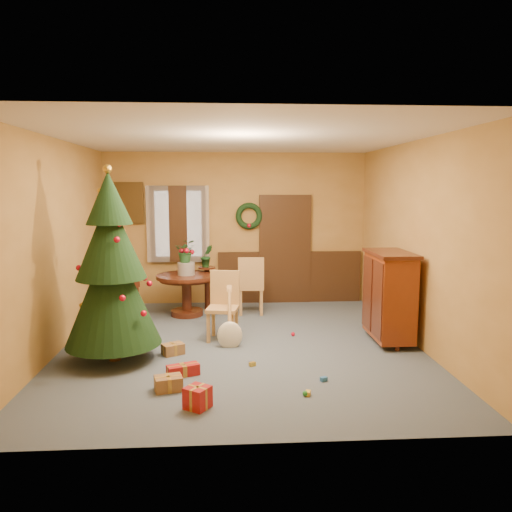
{
  "coord_description": "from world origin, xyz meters",
  "views": [
    {
      "loc": [
        -0.23,
        -6.86,
        2.23
      ],
      "look_at": [
        0.24,
        0.4,
        1.24
      ],
      "focal_mm": 35.0,
      "sensor_mm": 36.0,
      "label": 1
    }
  ],
  "objects": [
    {
      "name": "room_envelope",
      "position": [
        0.21,
        2.7,
        1.12
      ],
      "size": [
        5.5,
        5.5,
        5.5
      ],
      "color": "#3C4C58",
      "rests_on": "ground"
    },
    {
      "name": "toy_d",
      "position": [
        0.8,
        0.43,
        0.03
      ],
      "size": [
        0.06,
        0.06,
        0.06
      ],
      "primitive_type": "sphere",
      "color": "red",
      "rests_on": "floor"
    },
    {
      "name": "dining_table",
      "position": [
        -0.89,
        1.79,
        0.51
      ],
      "size": [
        1.05,
        1.05,
        0.72
      ],
      "color": "black",
      "rests_on": "floor"
    },
    {
      "name": "guitar",
      "position": [
        -0.16,
        -0.04,
        0.42
      ],
      "size": [
        0.44,
        0.59,
        0.82
      ],
      "primitive_type": null,
      "rotation": [
        -0.49,
        0.0,
        -0.17
      ],
      "color": "beige",
      "rests_on": "floor"
    },
    {
      "name": "toy_a",
      "position": [
        0.92,
        -1.37,
        0.03
      ],
      "size": [
        0.09,
        0.08,
        0.05
      ],
      "primitive_type": "cube",
      "rotation": [
        0.0,
        0.0,
        0.46
      ],
      "color": "#2560A2",
      "rests_on": "floor"
    },
    {
      "name": "toy_c",
      "position": [
        0.66,
        -1.76,
        0.03
      ],
      "size": [
        0.08,
        0.09,
        0.05
      ],
      "primitive_type": "cube",
      "rotation": [
        0.0,
        0.0,
        1.2
      ],
      "color": "gold",
      "rests_on": "floor"
    },
    {
      "name": "toy_b",
      "position": [
        0.63,
        -1.77,
        0.03
      ],
      "size": [
        0.06,
        0.06,
        0.06
      ],
      "primitive_type": "sphere",
      "color": "#23832E",
      "rests_on": "floor"
    },
    {
      "name": "gift_a",
      "position": [
        -0.86,
        -1.52,
        0.08
      ],
      "size": [
        0.34,
        0.28,
        0.16
      ],
      "color": "brown",
      "rests_on": "floor"
    },
    {
      "name": "writing_desk",
      "position": [
        -2.15,
        1.64,
        0.61
      ],
      "size": [
        1.01,
        0.75,
        0.8
      ],
      "color": "black",
      "rests_on": "floor"
    },
    {
      "name": "stand_plant",
      "position": [
        -0.55,
        2.17,
        1.0
      ],
      "size": [
        0.28,
        0.26,
        0.41
      ],
      "primitive_type": "imported",
      "rotation": [
        0.0,
        0.0,
        0.41
      ],
      "color": "#19471E",
      "rests_on": "plant_stand"
    },
    {
      "name": "gift_b",
      "position": [
        -0.51,
        -1.99,
        0.11
      ],
      "size": [
        0.31,
        0.31,
        0.23
      ],
      "color": "maroon",
      "rests_on": "floor"
    },
    {
      "name": "centerpiece_plant",
      "position": [
        -0.89,
        1.79,
        1.14
      ],
      "size": [
        0.36,
        0.31,
        0.4
      ],
      "primitive_type": "imported",
      "color": "#1E4C23",
      "rests_on": "urn"
    },
    {
      "name": "gift_c",
      "position": [
        -0.93,
        -0.31,
        0.07
      ],
      "size": [
        0.33,
        0.3,
        0.15
      ],
      "color": "brown",
      "rests_on": "floor"
    },
    {
      "name": "christmas_tree",
      "position": [
        -1.67,
        -0.48,
        1.2
      ],
      "size": [
        1.22,
        1.22,
        2.52
      ],
      "color": "#382111",
      "rests_on": "floor"
    },
    {
      "name": "chair_near",
      "position": [
        -0.24,
        0.39,
        0.54
      ],
      "size": [
        0.51,
        0.51,
        1.01
      ],
      "color": "#A07940",
      "rests_on": "floor"
    },
    {
      "name": "urn",
      "position": [
        -0.89,
        1.79,
        0.83
      ],
      "size": [
        0.3,
        0.3,
        0.22
      ],
      "primitive_type": "cylinder",
      "color": "slate",
      "rests_on": "dining_table"
    },
    {
      "name": "toy_e",
      "position": [
        0.12,
        -0.82,
        0.03
      ],
      "size": [
        0.09,
        0.08,
        0.05
      ],
      "primitive_type": "cube",
      "rotation": [
        0.0,
        0.0,
        0.55
      ],
      "color": "gold",
      "rests_on": "floor"
    },
    {
      "name": "plant_stand",
      "position": [
        -0.55,
        2.17,
        0.5
      ],
      "size": [
        0.31,
        0.31,
        0.8
      ],
      "color": "black",
      "rests_on": "floor"
    },
    {
      "name": "chair_far",
      "position": [
        0.24,
        1.78,
        0.56
      ],
      "size": [
        0.47,
        0.47,
        1.04
      ],
      "color": "#A07940",
      "rests_on": "floor"
    },
    {
      "name": "gift_d",
      "position": [
        -0.73,
        -1.09,
        0.07
      ],
      "size": [
        0.41,
        0.29,
        0.14
      ],
      "color": "maroon",
      "rests_on": "floor"
    },
    {
      "name": "sideboard",
      "position": [
        2.15,
        0.06,
        0.71
      ],
      "size": [
        0.55,
        1.04,
        1.33
      ],
      "color": "#562009",
      "rests_on": "floor"
    }
  ]
}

